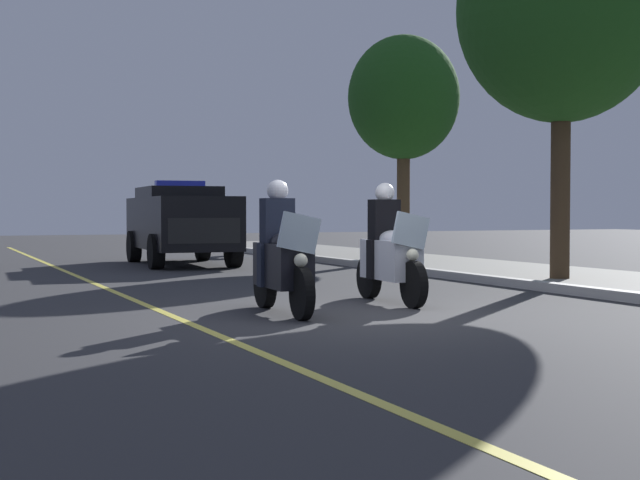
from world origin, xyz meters
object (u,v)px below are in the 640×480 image
tree_far_back (404,99)px  cyclist_background (235,227)px  police_motorcycle_lead_left (282,259)px  tree_mid_block (562,9)px  police_motorcycle_lead_right (390,254)px  police_suv (181,221)px

tree_far_back → cyclist_background: bearing=-137.1°
cyclist_background → tree_far_back: tree_far_back is taller
police_motorcycle_lead_left → tree_mid_block: 7.91m
police_motorcycle_lead_right → police_motorcycle_lead_left: bearing=-72.2°
cyclist_background → tree_far_back: size_ratio=0.30×
police_motorcycle_lead_right → tree_mid_block: bearing=111.3°
police_motorcycle_lead_left → tree_far_back: 13.06m
police_motorcycle_lead_right → cyclist_background: police_motorcycle_lead_right is taller
cyclist_background → tree_mid_block: 12.41m
police_suv → tree_mid_block: size_ratio=0.73×
police_motorcycle_lead_left → tree_mid_block: tree_mid_block is taller
police_suv → tree_mid_block: 10.41m
cyclist_background → tree_mid_block: (11.50, 2.28, 4.07)m
police_motorcycle_lead_left → police_motorcycle_lead_right: (-0.61, 1.89, 0.00)m
police_motorcycle_lead_right → tree_far_back: bearing=149.8°
police_motorcycle_lead_left → cyclist_background: 14.39m
tree_far_back → police_motorcycle_lead_left: bearing=-36.3°
police_motorcycle_lead_left → tree_far_back: tree_far_back is taller
police_suv → cyclist_background: (-3.04, 2.41, -0.22)m
police_motorcycle_lead_right → cyclist_background: (-13.21, 2.11, 0.14)m
police_motorcycle_lead_right → tree_mid_block: size_ratio=0.31×
police_motorcycle_lead_right → cyclist_background: bearing=170.9°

